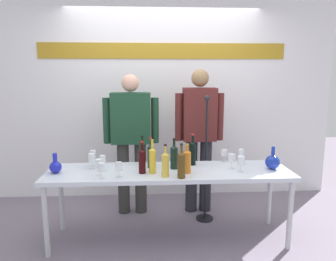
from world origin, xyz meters
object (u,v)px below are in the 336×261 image
at_px(wine_bottle_0, 193,152).
at_px(wine_bottle_4, 187,160).
at_px(wine_glass_right_0, 241,154).
at_px(wine_bottle_5, 152,159).
at_px(wine_glass_right_2, 224,153).
at_px(display_table, 169,176).
at_px(wine_bottle_3, 142,160).
at_px(wine_glass_right_1, 232,158).
at_px(decanter_blue_left, 55,166).
at_px(decanter_blue_right, 273,162).
at_px(wine_bottle_2, 151,155).
at_px(wine_bottle_6, 181,164).
at_px(wine_glass_left_1, 93,155).
at_px(wine_bottle_8, 174,156).
at_px(microphone_stand, 205,180).
at_px(wine_glass_left_3, 101,167).
at_px(wine_bottle_1, 142,152).
at_px(wine_glass_right_3, 241,161).
at_px(wine_glass_left_5, 103,160).
at_px(wine_glass_left_0, 119,167).
at_px(presenter_right, 199,133).
at_px(wine_bottle_7, 165,163).
at_px(wine_glass_left_2, 92,158).
at_px(wine_glass_left_4, 99,164).

bearing_deg(wine_bottle_0, wine_bottle_4, -108.37).
distance_m(wine_bottle_4, wine_glass_right_0, 0.65).
xyz_separation_m(wine_bottle_5, wine_glass_right_2, (0.77, 0.34, -0.03)).
xyz_separation_m(display_table, wine_glass_right_2, (0.61, 0.26, 0.16)).
distance_m(wine_bottle_3, wine_glass_right_1, 0.89).
relative_size(decanter_blue_left, wine_glass_right_1, 1.29).
bearing_deg(decanter_blue_right, wine_bottle_2, 174.07).
relative_size(wine_glass_right_1, wine_glass_right_2, 1.09).
xyz_separation_m(wine_bottle_6, wine_glass_left_1, (-0.86, 0.41, -0.01)).
xyz_separation_m(decanter_blue_left, wine_bottle_8, (1.14, 0.08, 0.06)).
xyz_separation_m(display_table, wine_bottle_6, (0.10, -0.24, 0.19)).
distance_m(decanter_blue_right, microphone_stand, 0.81).
distance_m(wine_bottle_6, wine_glass_right_0, 0.77).
distance_m(wine_glass_left_3, wine_glass_right_2, 1.32).
height_order(wine_bottle_0, wine_bottle_1, wine_bottle_0).
bearing_deg(wine_bottle_0, wine_glass_right_3, -31.81).
bearing_deg(wine_bottle_0, wine_glass_left_3, -155.95).
distance_m(wine_bottle_3, wine_glass_right_2, 0.93).
height_order(display_table, wine_glass_left_5, wine_glass_left_5).
relative_size(wine_glass_right_2, wine_glass_right_3, 0.89).
bearing_deg(decanter_blue_right, wine_glass_left_0, -173.83).
bearing_deg(wine_bottle_8, wine_bottle_2, 167.95).
relative_size(wine_bottle_2, wine_glass_right_2, 2.27).
xyz_separation_m(wine_glass_left_0, microphone_stand, (0.91, 0.61, -0.35)).
bearing_deg(presenter_right, decanter_blue_left, -154.90).
bearing_deg(wine_glass_left_1, decanter_blue_left, -148.07).
bearing_deg(wine_bottle_3, wine_bottle_8, 22.16).
height_order(wine_bottle_1, wine_glass_left_0, wine_bottle_1).
relative_size(wine_bottle_0, wine_glass_right_1, 2.19).
bearing_deg(display_table, wine_bottle_7, -103.17).
bearing_deg(wine_glass_right_2, wine_glass_left_3, -158.86).
distance_m(decanter_blue_left, wine_bottle_0, 1.36).
relative_size(display_table, wine_bottle_8, 7.75).
relative_size(wine_bottle_5, wine_glass_left_1, 1.95).
relative_size(wine_bottle_3, wine_bottle_6, 0.97).
bearing_deg(wine_bottle_0, wine_bottle_3, -154.04).
bearing_deg(decanter_blue_right, decanter_blue_left, 180.00).
relative_size(wine_bottle_7, wine_glass_left_1, 1.82).
height_order(wine_bottle_8, wine_glass_left_5, wine_bottle_8).
bearing_deg(wine_bottle_8, wine_glass_left_0, -155.64).
distance_m(wine_bottle_1, wine_bottle_6, 0.61).
bearing_deg(wine_glass_left_1, wine_glass_left_0, -51.11).
bearing_deg(wine_bottle_8, decanter_blue_right, -4.44).
bearing_deg(wine_glass_left_2, decanter_blue_right, -3.70).
distance_m(presenter_right, wine_glass_left_5, 1.24).
bearing_deg(display_table, wine_bottle_1, 137.06).
height_order(wine_bottle_0, wine_glass_left_4, wine_bottle_0).
distance_m(decanter_blue_right, wine_glass_left_5, 1.68).
bearing_deg(wine_bottle_5, wine_glass_right_3, -1.02).
relative_size(wine_bottle_1, wine_glass_left_2, 1.92).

